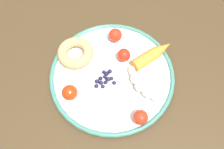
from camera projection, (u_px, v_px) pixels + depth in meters
name	position (u px, v px, depth m)	size (l,w,h in m)	color
ground_plane	(110.00, 138.00, 1.29)	(6.00, 6.00, 0.00)	#363833
dining_table	(109.00, 94.00, 0.72)	(1.13, 0.98, 0.71)	#3B2C19
plate	(112.00, 75.00, 0.66)	(0.34, 0.34, 0.02)	silver
banana	(142.00, 86.00, 0.63)	(0.14, 0.04, 0.03)	beige
carrot_orange	(153.00, 55.00, 0.66)	(0.04, 0.13, 0.03)	orange
donut	(75.00, 53.00, 0.67)	(0.10, 0.10, 0.03)	tan
blueberry_pile	(105.00, 79.00, 0.64)	(0.05, 0.06, 0.02)	#191638
tomato_near	(70.00, 93.00, 0.61)	(0.04, 0.04, 0.04)	red
tomato_mid	(115.00, 35.00, 0.69)	(0.04, 0.04, 0.04)	red
tomato_far	(139.00, 118.00, 0.58)	(0.04, 0.04, 0.04)	red
tomato_extra	(124.00, 55.00, 0.66)	(0.04, 0.04, 0.04)	red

